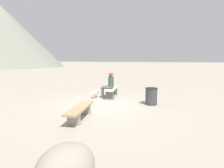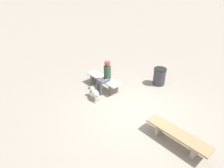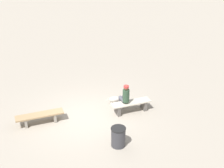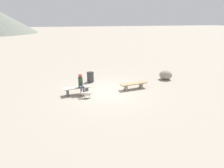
{
  "view_description": "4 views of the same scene",
  "coord_description": "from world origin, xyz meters",
  "px_view_note": "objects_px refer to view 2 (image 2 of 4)",
  "views": [
    {
      "loc": [
        -7.33,
        -2.63,
        2.02
      ],
      "look_at": [
        0.74,
        -0.32,
        0.87
      ],
      "focal_mm": 29.74,
      "sensor_mm": 36.0,
      "label": 1
    },
    {
      "loc": [
        -4.05,
        3.9,
        4.35
      ],
      "look_at": [
        1.42,
        0.01,
        0.44
      ],
      "focal_mm": 31.41,
      "sensor_mm": 36.0,
      "label": 2
    },
    {
      "loc": [
        -1.54,
        -10.83,
        6.94
      ],
      "look_at": [
        1.43,
        1.26,
        0.8
      ],
      "focal_mm": 49.65,
      "sensor_mm": 36.0,
      "label": 3
    },
    {
      "loc": [
        2.39,
        10.77,
        4.54
      ],
      "look_at": [
        -0.31,
        0.04,
        0.48
      ],
      "focal_mm": 28.62,
      "sensor_mm": 36.0,
      "label": 4
    }
  ],
  "objects_px": {
    "trash_bin": "(159,76)",
    "dog": "(95,93)",
    "seated_person": "(105,75)",
    "bench_left": "(177,136)",
    "bench_right": "(104,81)"
  },
  "relations": [
    {
      "from": "bench_right",
      "to": "seated_person",
      "type": "distance_m",
      "value": 0.49
    },
    {
      "from": "bench_left",
      "to": "bench_right",
      "type": "xyz_separation_m",
      "value": [
        3.8,
        -0.02,
        0.01
      ]
    },
    {
      "from": "bench_right",
      "to": "trash_bin",
      "type": "distance_m",
      "value": 2.41
    },
    {
      "from": "bench_left",
      "to": "bench_right",
      "type": "relative_size",
      "value": 1.11
    },
    {
      "from": "bench_left",
      "to": "seated_person",
      "type": "xyz_separation_m",
      "value": [
        3.54,
        0.07,
        0.42
      ]
    },
    {
      "from": "bench_left",
      "to": "bench_right",
      "type": "height_order",
      "value": "bench_right"
    },
    {
      "from": "seated_person",
      "to": "dog",
      "type": "bearing_deg",
      "value": 100.68
    },
    {
      "from": "bench_left",
      "to": "trash_bin",
      "type": "bearing_deg",
      "value": -45.6
    },
    {
      "from": "seated_person",
      "to": "bench_left",
      "type": "bearing_deg",
      "value": 172.78
    },
    {
      "from": "seated_person",
      "to": "trash_bin",
      "type": "height_order",
      "value": "seated_person"
    },
    {
      "from": "trash_bin",
      "to": "dog",
      "type": "bearing_deg",
      "value": 77.36
    },
    {
      "from": "bench_left",
      "to": "trash_bin",
      "type": "relative_size",
      "value": 2.59
    },
    {
      "from": "seated_person",
      "to": "trash_bin",
      "type": "distance_m",
      "value": 2.41
    },
    {
      "from": "trash_bin",
      "to": "bench_left",
      "type": "bearing_deg",
      "value": 141.18
    },
    {
      "from": "bench_left",
      "to": "dog",
      "type": "distance_m",
      "value": 3.4
    }
  ]
}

